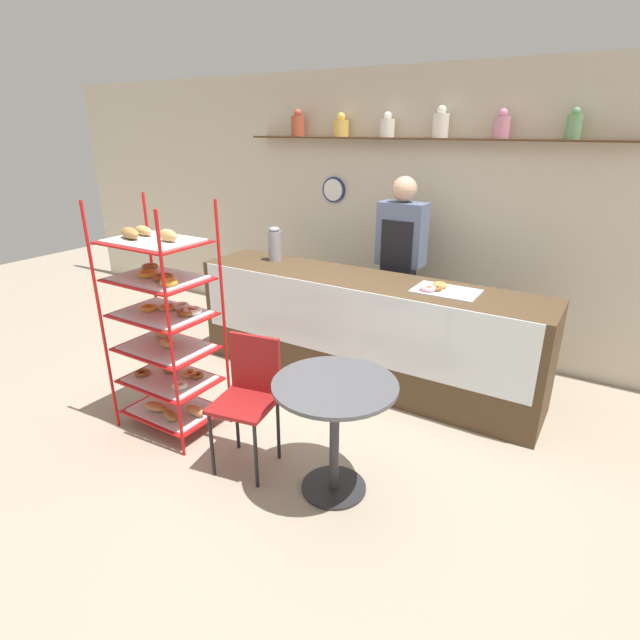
{
  "coord_description": "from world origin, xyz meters",
  "views": [
    {
      "loc": [
        1.83,
        -2.57,
        2.16
      ],
      "look_at": [
        0.0,
        0.39,
        0.81
      ],
      "focal_mm": 28.0,
      "sensor_mm": 36.0,
      "label": 1
    }
  ],
  "objects_px": {
    "pastry_rack": "(164,328)",
    "person_worker": "(400,263)",
    "cafe_table": "(335,411)",
    "cafe_chair": "(250,388)",
    "coffee_carafe": "(275,244)",
    "donut_tray_counter": "(441,289)"
  },
  "relations": [
    {
      "from": "pastry_rack",
      "to": "person_worker",
      "type": "xyz_separation_m",
      "value": [
        0.96,
        2.02,
        0.16
      ]
    },
    {
      "from": "person_worker",
      "to": "cafe_table",
      "type": "xyz_separation_m",
      "value": [
        0.47,
        -2.01,
        -0.39
      ]
    },
    {
      "from": "cafe_chair",
      "to": "person_worker",
      "type": "bearing_deg",
      "value": 74.98
    },
    {
      "from": "coffee_carafe",
      "to": "person_worker",
      "type": "bearing_deg",
      "value": 24.28
    },
    {
      "from": "cafe_table",
      "to": "pastry_rack",
      "type": "bearing_deg",
      "value": -179.89
    },
    {
      "from": "pastry_rack",
      "to": "coffee_carafe",
      "type": "bearing_deg",
      "value": 94.9
    },
    {
      "from": "cafe_table",
      "to": "cafe_chair",
      "type": "bearing_deg",
      "value": -177.16
    },
    {
      "from": "person_worker",
      "to": "cafe_table",
      "type": "relative_size",
      "value": 2.31
    },
    {
      "from": "pastry_rack",
      "to": "donut_tray_counter",
      "type": "xyz_separation_m",
      "value": [
        1.56,
        1.43,
        0.17
      ]
    },
    {
      "from": "pastry_rack",
      "to": "donut_tray_counter",
      "type": "distance_m",
      "value": 2.12
    },
    {
      "from": "person_worker",
      "to": "coffee_carafe",
      "type": "distance_m",
      "value": 1.2
    },
    {
      "from": "pastry_rack",
      "to": "person_worker",
      "type": "distance_m",
      "value": 2.24
    },
    {
      "from": "cafe_chair",
      "to": "cafe_table",
      "type": "bearing_deg",
      "value": -7.65
    },
    {
      "from": "cafe_table",
      "to": "cafe_chair",
      "type": "xyz_separation_m",
      "value": [
        -0.63,
        -0.03,
        -0.02
      ]
    },
    {
      "from": "cafe_table",
      "to": "coffee_carafe",
      "type": "bearing_deg",
      "value": 135.62
    },
    {
      "from": "person_worker",
      "to": "cafe_table",
      "type": "height_order",
      "value": "person_worker"
    },
    {
      "from": "pastry_rack",
      "to": "cafe_chair",
      "type": "xyz_separation_m",
      "value": [
        0.8,
        -0.03,
        -0.25
      ]
    },
    {
      "from": "cafe_chair",
      "to": "coffee_carafe",
      "type": "distance_m",
      "value": 1.89
    },
    {
      "from": "cafe_chair",
      "to": "coffee_carafe",
      "type": "relative_size",
      "value": 2.75
    },
    {
      "from": "person_worker",
      "to": "donut_tray_counter",
      "type": "relative_size",
      "value": 3.52
    },
    {
      "from": "donut_tray_counter",
      "to": "cafe_table",
      "type": "bearing_deg",
      "value": -95.19
    },
    {
      "from": "cafe_chair",
      "to": "donut_tray_counter",
      "type": "distance_m",
      "value": 1.69
    }
  ]
}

